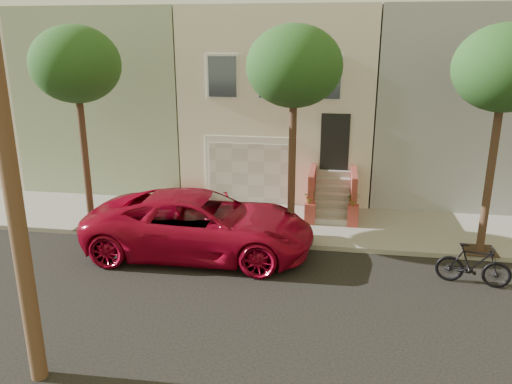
# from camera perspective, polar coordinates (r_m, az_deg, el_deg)

# --- Properties ---
(ground) EXTENTS (90.00, 90.00, 0.00)m
(ground) POSITION_cam_1_polar(r_m,az_deg,el_deg) (12.25, -2.69, -12.55)
(ground) COLOR black
(ground) RESTS_ON ground
(sidewalk) EXTENTS (40.00, 3.70, 0.15)m
(sidewalk) POSITION_cam_1_polar(r_m,az_deg,el_deg) (17.00, 1.02, -3.50)
(sidewalk) COLOR gray
(sidewalk) RESTS_ON ground
(house_row) EXTENTS (33.10, 11.70, 7.00)m
(house_row) POSITION_cam_1_polar(r_m,az_deg,el_deg) (21.84, 3.33, 10.73)
(house_row) COLOR beige
(house_row) RESTS_ON sidewalk
(tree_left) EXTENTS (2.70, 2.57, 6.30)m
(tree_left) POSITION_cam_1_polar(r_m,az_deg,el_deg) (16.30, -19.75, 13.32)
(tree_left) COLOR #2D2116
(tree_left) RESTS_ON sidewalk
(tree_mid) EXTENTS (2.70, 2.57, 6.30)m
(tree_mid) POSITION_cam_1_polar(r_m,az_deg,el_deg) (14.38, 4.34, 13.87)
(tree_mid) COLOR #2D2116
(tree_mid) RESTS_ON sidewalk
(tree_right) EXTENTS (2.70, 2.57, 6.30)m
(tree_right) POSITION_cam_1_polar(r_m,az_deg,el_deg) (14.94, 26.38, 12.32)
(tree_right) COLOR #2D2116
(tree_right) RESTS_ON sidewalk
(pickup_truck) EXTENTS (6.58, 3.14, 1.81)m
(pickup_truck) POSITION_cam_1_polar(r_m,az_deg,el_deg) (14.62, -6.28, -3.63)
(pickup_truck) COLOR maroon
(pickup_truck) RESTS_ON ground
(motorcycle) EXTENTS (1.88, 0.84, 1.09)m
(motorcycle) POSITION_cam_1_polar(r_m,az_deg,el_deg) (14.00, 23.43, -7.58)
(motorcycle) COLOR black
(motorcycle) RESTS_ON ground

